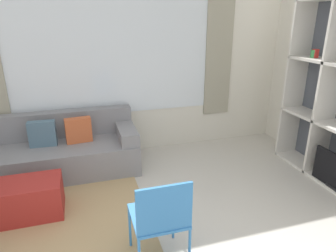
# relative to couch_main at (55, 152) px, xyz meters

# --- Properties ---
(wall_back) EXTENTS (6.60, 0.11, 2.70)m
(wall_back) POSITION_rel_couch_main_xyz_m (0.91, 0.46, 1.06)
(wall_back) COLOR silver
(wall_back) RESTS_ON ground_plane
(area_rug) EXTENTS (2.90, 2.25, 0.01)m
(area_rug) POSITION_rel_couch_main_xyz_m (-0.46, -0.95, -0.29)
(area_rug) COLOR tan
(area_rug) RESTS_ON ground_plane
(couch_main) EXTENTS (2.19, 0.83, 0.78)m
(couch_main) POSITION_rel_couch_main_xyz_m (0.00, 0.00, 0.00)
(couch_main) COLOR gray
(couch_main) RESTS_ON ground_plane
(ottoman) EXTENTS (0.67, 0.44, 0.40)m
(ottoman) POSITION_rel_couch_main_xyz_m (-0.22, -0.94, -0.09)
(ottoman) COLOR #A82823
(ottoman) RESTS_ON ground_plane
(folding_chair) EXTENTS (0.44, 0.46, 0.86)m
(folding_chair) POSITION_rel_couch_main_xyz_m (0.93, -2.02, 0.22)
(folding_chair) COLOR #3375B7
(folding_chair) RESTS_ON ground_plane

